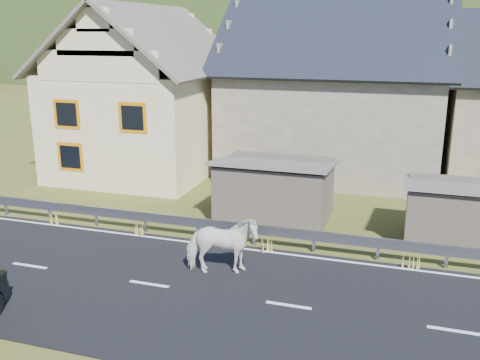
% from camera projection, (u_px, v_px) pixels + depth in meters
% --- Properties ---
extents(ground, '(160.00, 160.00, 0.00)m').
position_uv_depth(ground, '(289.00, 307.00, 13.85)').
color(ground, '#373E14').
rests_on(ground, ground).
extents(road, '(60.00, 7.00, 0.04)m').
position_uv_depth(road, '(289.00, 306.00, 13.84)').
color(road, black).
rests_on(road, ground).
extents(lane_markings, '(60.00, 6.60, 0.01)m').
position_uv_depth(lane_markings, '(289.00, 305.00, 13.83)').
color(lane_markings, silver).
rests_on(lane_markings, road).
extents(guardrail, '(28.10, 0.09, 0.75)m').
position_uv_depth(guardrail, '(314.00, 236.00, 17.07)').
color(guardrail, '#93969B').
rests_on(guardrail, ground).
extents(shed_left, '(4.30, 3.30, 2.40)m').
position_uv_depth(shed_left, '(275.00, 190.00, 20.10)').
color(shed_left, brown).
rests_on(shed_left, ground).
extents(shed_right, '(3.80, 2.90, 2.20)m').
position_uv_depth(shed_right, '(461.00, 215.00, 17.77)').
color(shed_right, brown).
rests_on(shed_right, ground).
extents(house_cream, '(7.80, 9.80, 8.30)m').
position_uv_depth(house_cream, '(147.00, 84.00, 26.59)').
color(house_cream, beige).
rests_on(house_cream, ground).
extents(house_stone_a, '(10.80, 9.80, 8.90)m').
position_uv_depth(house_stone_a, '(337.00, 78.00, 26.65)').
color(house_stone_a, tan).
rests_on(house_stone_a, ground).
extents(mountain, '(440.00, 280.00, 260.00)m').
position_uv_depth(mountain, '(416.00, 112.00, 182.99)').
color(mountain, '#1D3213').
rests_on(mountain, ground).
extents(conifer_patch, '(76.00, 50.00, 28.00)m').
position_uv_depth(conifer_patch, '(166.00, 34.00, 129.18)').
color(conifer_patch, black).
rests_on(conifer_patch, ground).
extents(horse, '(1.54, 2.27, 1.76)m').
position_uv_depth(horse, '(222.00, 245.00, 15.43)').
color(horse, silver).
rests_on(horse, road).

